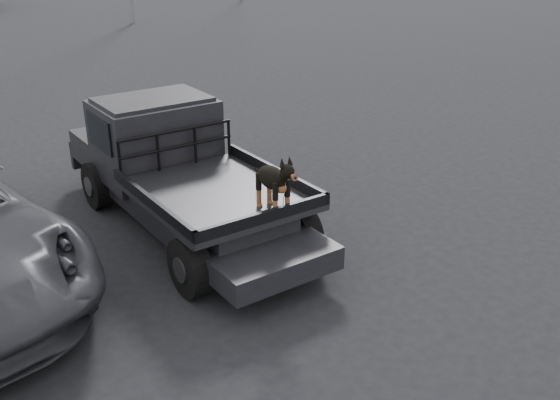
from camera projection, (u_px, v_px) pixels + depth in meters
ground at (234, 273)px, 8.20m from camera, size 120.00×120.00×0.00m
flatbed_ute at (186, 199)px, 9.25m from camera, size 2.00×5.40×0.92m
ute_cab at (154, 126)px, 9.60m from camera, size 1.72×1.30×0.88m
headache_rack at (177, 149)px, 9.11m from camera, size 1.80×0.08×0.55m
dog at (273, 183)px, 7.65m from camera, size 0.32×0.60×0.74m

